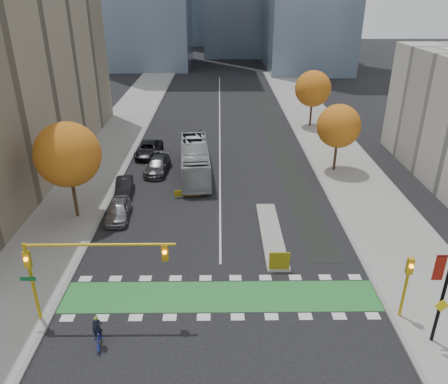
{
  "coord_description": "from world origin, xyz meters",
  "views": [
    {
      "loc": [
        -0.01,
        -20.47,
        17.62
      ],
      "look_at": [
        0.31,
        10.5,
        3.0
      ],
      "focal_mm": 35.0,
      "sensor_mm": 36.0,
      "label": 1
    }
  ],
  "objects_px": {
    "tree_east_far": "(313,89)",
    "parked_car_b": "(124,186)",
    "cyclist": "(98,335)",
    "hazard_board": "(279,261)",
    "parked_car_c": "(157,165)",
    "tree_east_near": "(339,126)",
    "traffic_signal_west": "(75,262)",
    "parked_car_a": "(118,210)",
    "tree_west": "(68,155)",
    "parked_car_d": "(149,149)",
    "bus": "(195,159)",
    "traffic_signal_east": "(407,279)"
  },
  "relations": [
    {
      "from": "tree_east_far",
      "to": "tree_east_near",
      "type": "bearing_deg",
      "value": -91.79
    },
    {
      "from": "tree_east_near",
      "to": "parked_car_a",
      "type": "xyz_separation_m",
      "value": [
        -20.49,
        -10.18,
        -4.1
      ]
    },
    {
      "from": "hazard_board",
      "to": "tree_east_near",
      "type": "relative_size",
      "value": 0.2
    },
    {
      "from": "hazard_board",
      "to": "bus",
      "type": "xyz_separation_m",
      "value": [
        -6.56,
        17.07,
        0.82
      ]
    },
    {
      "from": "traffic_signal_east",
      "to": "parked_car_d",
      "type": "height_order",
      "value": "traffic_signal_east"
    },
    {
      "from": "tree_east_near",
      "to": "traffic_signal_west",
      "type": "xyz_separation_m",
      "value": [
        -19.93,
        -22.51,
        -0.83
      ]
    },
    {
      "from": "tree_east_far",
      "to": "hazard_board",
      "type": "bearing_deg",
      "value": -104.12
    },
    {
      "from": "traffic_signal_west",
      "to": "parked_car_a",
      "type": "bearing_deg",
      "value": 92.61
    },
    {
      "from": "bus",
      "to": "parked_car_b",
      "type": "height_order",
      "value": "bus"
    },
    {
      "from": "tree_east_far",
      "to": "parked_car_d",
      "type": "distance_m",
      "value": 23.9
    },
    {
      "from": "parked_car_c",
      "to": "hazard_board",
      "type": "bearing_deg",
      "value": -53.81
    },
    {
      "from": "traffic_signal_west",
      "to": "parked_car_d",
      "type": "bearing_deg",
      "value": 90.44
    },
    {
      "from": "parked_car_c",
      "to": "bus",
      "type": "bearing_deg",
      "value": -2.55
    },
    {
      "from": "tree_east_near",
      "to": "cyclist",
      "type": "relative_size",
      "value": 3.64
    },
    {
      "from": "bus",
      "to": "parked_car_c",
      "type": "relative_size",
      "value": 2.23
    },
    {
      "from": "traffic_signal_west",
      "to": "tree_east_near",
      "type": "bearing_deg",
      "value": 48.48
    },
    {
      "from": "cyclist",
      "to": "parked_car_c",
      "type": "relative_size",
      "value": 0.37
    },
    {
      "from": "traffic_signal_west",
      "to": "parked_car_c",
      "type": "height_order",
      "value": "traffic_signal_west"
    },
    {
      "from": "traffic_signal_west",
      "to": "bus",
      "type": "relative_size",
      "value": 0.73
    },
    {
      "from": "traffic_signal_east",
      "to": "parked_car_d",
      "type": "bearing_deg",
      "value": 124.3
    },
    {
      "from": "traffic_signal_east",
      "to": "parked_car_c",
      "type": "bearing_deg",
      "value": 127.29
    },
    {
      "from": "traffic_signal_west",
      "to": "parked_car_c",
      "type": "relative_size",
      "value": 1.64
    },
    {
      "from": "parked_car_a",
      "to": "parked_car_d",
      "type": "xyz_separation_m",
      "value": [
        0.35,
        15.0,
        0.0
      ]
    },
    {
      "from": "tree_east_far",
      "to": "traffic_signal_west",
      "type": "distance_m",
      "value": 43.61
    },
    {
      "from": "tree_west",
      "to": "parked_car_a",
      "type": "relative_size",
      "value": 1.84
    },
    {
      "from": "parked_car_a",
      "to": "parked_car_c",
      "type": "distance_m",
      "value": 10.2
    },
    {
      "from": "tree_west",
      "to": "tree_east_far",
      "type": "xyz_separation_m",
      "value": [
        24.5,
        26.0,
        -0.38
      ]
    },
    {
      "from": "hazard_board",
      "to": "tree_west",
      "type": "bearing_deg",
      "value": 154.01
    },
    {
      "from": "tree_east_far",
      "to": "tree_west",
      "type": "bearing_deg",
      "value": -133.3
    },
    {
      "from": "tree_east_far",
      "to": "cyclist",
      "type": "height_order",
      "value": "tree_east_far"
    },
    {
      "from": "cyclist",
      "to": "parked_car_a",
      "type": "xyz_separation_m",
      "value": [
        -1.92,
        14.32,
        0.11
      ]
    },
    {
      "from": "tree_east_near",
      "to": "parked_car_a",
      "type": "relative_size",
      "value": 1.58
    },
    {
      "from": "hazard_board",
      "to": "parked_car_a",
      "type": "bearing_deg",
      "value": 148.62
    },
    {
      "from": "tree_east_near",
      "to": "traffic_signal_west",
      "type": "relative_size",
      "value": 0.83
    },
    {
      "from": "parked_car_c",
      "to": "parked_car_a",
      "type": "bearing_deg",
      "value": -95.87
    },
    {
      "from": "tree_west",
      "to": "cyclist",
      "type": "height_order",
      "value": "tree_west"
    },
    {
      "from": "tree_east_far",
      "to": "traffic_signal_west",
      "type": "relative_size",
      "value": 0.9
    },
    {
      "from": "tree_west",
      "to": "tree_east_near",
      "type": "height_order",
      "value": "tree_west"
    },
    {
      "from": "tree_east_far",
      "to": "parked_car_b",
      "type": "xyz_separation_m",
      "value": [
        -21.5,
        -21.18,
        -4.57
      ]
    },
    {
      "from": "traffic_signal_east",
      "to": "traffic_signal_west",
      "type": "bearing_deg",
      "value": -179.99
    },
    {
      "from": "hazard_board",
      "to": "tree_east_far",
      "type": "height_order",
      "value": "tree_east_far"
    },
    {
      "from": "tree_east_near",
      "to": "parked_car_d",
      "type": "xyz_separation_m",
      "value": [
        -20.14,
        4.82,
        -4.1
      ]
    },
    {
      "from": "tree_east_near",
      "to": "traffic_signal_west",
      "type": "distance_m",
      "value": 30.08
    },
    {
      "from": "tree_east_near",
      "to": "parked_car_c",
      "type": "relative_size",
      "value": 1.36
    },
    {
      "from": "parked_car_b",
      "to": "parked_car_c",
      "type": "bearing_deg",
      "value": 57.01
    },
    {
      "from": "tree_west",
      "to": "traffic_signal_west",
      "type": "bearing_deg",
      "value": -71.98
    },
    {
      "from": "hazard_board",
      "to": "parked_car_c",
      "type": "relative_size",
      "value": 0.27
    },
    {
      "from": "bus",
      "to": "parked_car_b",
      "type": "bearing_deg",
      "value": -149.89
    },
    {
      "from": "parked_car_b",
      "to": "hazard_board",
      "type": "bearing_deg",
      "value": -50.58
    },
    {
      "from": "cyclist",
      "to": "parked_car_a",
      "type": "relative_size",
      "value": 0.43
    }
  ]
}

